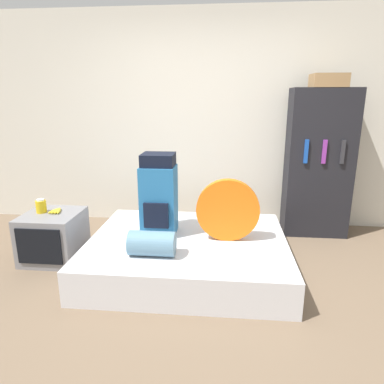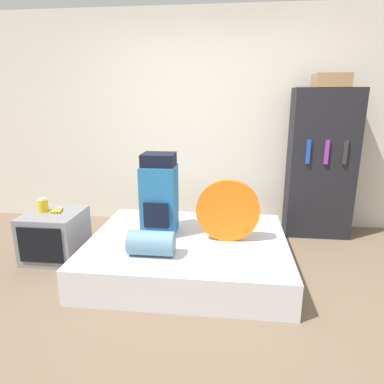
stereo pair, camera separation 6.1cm
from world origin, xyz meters
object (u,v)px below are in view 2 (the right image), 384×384
(backpack, at_px, (159,195))
(television, at_px, (55,235))
(canister, at_px, (43,205))
(bookshelf, at_px, (321,164))
(cardboard_box, at_px, (331,80))
(sleeping_roll, at_px, (151,243))
(tent_bag, at_px, (228,210))

(backpack, bearing_deg, television, -177.95)
(canister, relative_size, bookshelf, 0.08)
(cardboard_box, bearing_deg, sleeping_roll, -140.30)
(canister, xyz_separation_m, bookshelf, (2.88, 0.93, 0.30))
(sleeping_roll, height_order, cardboard_box, cardboard_box)
(television, xyz_separation_m, cardboard_box, (2.78, 0.94, 1.52))
(sleeping_roll, xyz_separation_m, bookshelf, (1.66, 1.42, 0.43))
(bookshelf, bearing_deg, canister, -162.05)
(canister, bearing_deg, sleeping_roll, -21.72)
(sleeping_roll, bearing_deg, cardboard_box, 39.70)
(tent_bag, distance_m, television, 1.77)
(tent_bag, height_order, canister, tent_bag)
(tent_bag, bearing_deg, canister, 177.03)
(bookshelf, xyz_separation_m, cardboard_box, (0.01, -0.03, 0.91))
(backpack, bearing_deg, tent_bag, -9.03)
(tent_bag, height_order, bookshelf, bookshelf)
(cardboard_box, bearing_deg, television, -161.40)
(tent_bag, bearing_deg, cardboard_box, 43.64)
(sleeping_roll, bearing_deg, bookshelf, 40.42)
(backpack, relative_size, cardboard_box, 2.18)
(cardboard_box, bearing_deg, backpack, -152.22)
(bookshelf, relative_size, cardboard_box, 4.73)
(tent_bag, distance_m, bookshelf, 1.48)
(bookshelf, distance_m, cardboard_box, 0.91)
(television, relative_size, canister, 4.08)
(tent_bag, xyz_separation_m, television, (-1.73, 0.07, -0.35))
(backpack, bearing_deg, canister, -179.59)
(tent_bag, height_order, sleeping_roll, tent_bag)
(television, distance_m, cardboard_box, 3.30)
(sleeping_roll, bearing_deg, canister, 158.28)
(television, bearing_deg, canister, 164.42)
(television, bearing_deg, sleeping_roll, -22.30)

